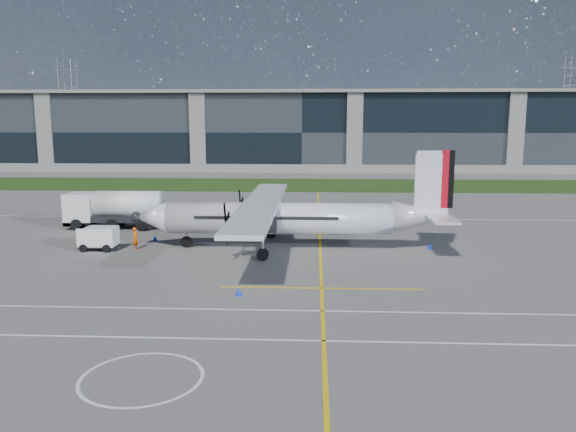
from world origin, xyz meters
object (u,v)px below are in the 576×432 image
turboprop_aircraft (291,200)px  ground_crew_person (135,237)px  pylon_east (572,104)px  safety_cone_portwing (239,291)px  safety_cone_stbdwing (277,217)px  safety_cone_nose_stbd (155,238)px  fuel_tanker_truck (108,209)px  safety_cone_fwd (112,245)px  baggage_tug (98,238)px  pylon_west (69,105)px  safety_cone_tail (430,246)px

turboprop_aircraft → ground_crew_person: (-11.84, -0.84, -2.82)m
pylon_east → turboprop_aircraft: bearing=-120.1°
safety_cone_portwing → safety_cone_stbdwing: size_ratio=1.00×
pylon_east → safety_cone_nose_stbd: size_ratio=60.00×
fuel_tanker_truck → ground_crew_person: fuel_tanker_truck is taller
safety_cone_stbdwing → safety_cone_nose_stbd: bearing=-132.4°
safety_cone_fwd → safety_cone_stbdwing: bearing=48.0°
baggage_tug → safety_cone_fwd: 1.17m
pylon_east → baggage_tug: 177.55m
pylon_west → safety_cone_fwd: 161.56m
safety_cone_portwing → safety_cone_fwd: (-11.35, 11.35, 0.00)m
safety_cone_stbdwing → safety_cone_fwd: bearing=-132.0°
fuel_tanker_truck → safety_cone_nose_stbd: 8.06m
turboprop_aircraft → safety_cone_portwing: size_ratio=50.51×
pylon_west → ground_crew_person: (68.89, -146.46, -14.03)m
baggage_tug → safety_cone_portwing: (12.18, -10.82, -0.63)m
turboprop_aircraft → safety_cone_nose_stbd: size_ratio=50.51×
fuel_tanker_truck → pylon_west: bearing=114.8°
pylon_west → safety_cone_nose_stbd: pylon_west is taller
safety_cone_portwing → pylon_west: bearing=116.4°
safety_cone_nose_stbd → fuel_tanker_truck: bearing=137.7°
baggage_tug → safety_cone_portwing: 16.31m
baggage_tug → safety_cone_nose_stbd: baggage_tug is taller
ground_crew_person → safety_cone_tail: ground_crew_person is taller
safety_cone_nose_stbd → safety_cone_stbdwing: bearing=47.6°
pylon_west → safety_cone_stbdwing: size_ratio=60.00×
pylon_west → baggage_tug: bearing=-65.7°
pylon_east → safety_cone_fwd: (-98.02, -146.28, -14.75)m
pylon_west → safety_cone_tail: bearing=-57.8°
turboprop_aircraft → safety_cone_nose_stbd: turboprop_aircraft is taller
safety_cone_tail → safety_cone_fwd: (-24.46, -1.06, 0.00)m
baggage_tug → safety_cone_nose_stbd: (3.34, 3.46, -0.63)m
baggage_tug → safety_cone_tail: 25.36m
fuel_tanker_truck → safety_cone_fwd: size_ratio=18.28×
turboprop_aircraft → safety_cone_portwing: 12.75m
turboprop_aircraft → pylon_east: bearing=59.9°
safety_cone_portwing → safety_cone_nose_stbd: same height
pylon_east → safety_cone_portwing: (-86.67, -157.63, -14.75)m
baggage_tug → ground_crew_person: bearing=7.2°
baggage_tug → safety_cone_stbdwing: (12.69, 13.70, -0.63)m
ground_crew_person → baggage_tug: bearing=110.7°
safety_cone_tail → safety_cone_fwd: bearing=-177.5°
pylon_west → safety_cone_nose_stbd: (69.49, -143.35, -14.75)m
turboprop_aircraft → pylon_west: bearing=119.0°
ground_crew_person → safety_cone_stbdwing: (9.94, 13.35, -0.72)m
safety_cone_portwing → safety_cone_fwd: same height
baggage_tug → ground_crew_person: size_ratio=1.52×
safety_cone_stbdwing → safety_cone_tail: bearing=-43.8°
pylon_east → turboprop_aircraft: (-84.27, -145.62, -11.21)m
pylon_west → turboprop_aircraft: size_ratio=1.19×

